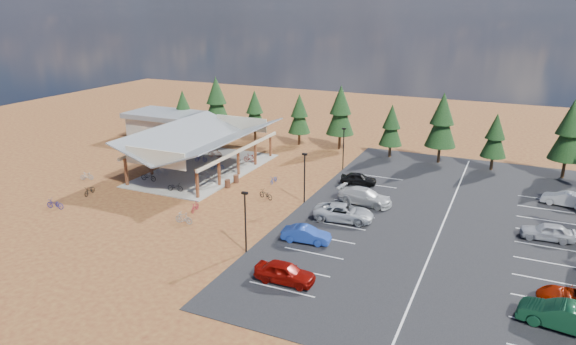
% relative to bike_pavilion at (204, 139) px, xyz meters
% --- Properties ---
extents(ground, '(140.00, 140.00, 0.00)m').
position_rel_bike_pavilion_xyz_m(ground, '(10.00, -7.00, -3.82)').
color(ground, '#602919').
rests_on(ground, ground).
extents(asphalt_lot, '(27.00, 44.00, 0.04)m').
position_rel_bike_pavilion_xyz_m(asphalt_lot, '(28.50, -4.00, -3.80)').
color(asphalt_lot, black).
rests_on(asphalt_lot, ground).
extents(concrete_pad, '(10.60, 18.60, 0.10)m').
position_rel_bike_pavilion_xyz_m(concrete_pad, '(0.00, 0.00, -3.77)').
color(concrete_pad, gray).
rests_on(concrete_pad, ground).
extents(bike_pavilion, '(11.65, 19.40, 4.97)m').
position_rel_bike_pavilion_xyz_m(bike_pavilion, '(0.00, 0.00, 0.00)').
color(bike_pavilion, maroon).
rests_on(bike_pavilion, concrete_pad).
extents(outbuilding, '(11.00, 7.00, 3.90)m').
position_rel_bike_pavilion_xyz_m(outbuilding, '(-14.00, 11.00, -1.80)').
color(outbuilding, '#ADA593').
rests_on(outbuilding, ground).
extents(lamp_post_0, '(0.50, 0.25, 5.14)m').
position_rel_bike_pavilion_xyz_m(lamp_post_0, '(15.00, -17.00, -0.85)').
color(lamp_post_0, black).
rests_on(lamp_post_0, ground).
extents(lamp_post_1, '(0.50, 0.25, 5.14)m').
position_rel_bike_pavilion_xyz_m(lamp_post_1, '(15.00, -5.00, -0.85)').
color(lamp_post_1, black).
rests_on(lamp_post_1, ground).
extents(lamp_post_2, '(0.50, 0.25, 5.14)m').
position_rel_bike_pavilion_xyz_m(lamp_post_2, '(15.00, 7.00, -0.85)').
color(lamp_post_2, black).
rests_on(lamp_post_2, ground).
extents(trash_bin_0, '(0.60, 0.60, 0.90)m').
position_rel_bike_pavilion_xyz_m(trash_bin_0, '(5.67, -4.28, -3.37)').
color(trash_bin_0, '#4F2C1C').
rests_on(trash_bin_0, ground).
extents(trash_bin_1, '(0.60, 0.60, 0.90)m').
position_rel_bike_pavilion_xyz_m(trash_bin_1, '(5.71, -2.50, -3.37)').
color(trash_bin_1, '#4F2C1C').
rests_on(trash_bin_1, ground).
extents(pine_0, '(2.89, 2.89, 6.74)m').
position_rel_bike_pavilion_xyz_m(pine_0, '(-13.13, 14.28, 0.29)').
color(pine_0, '#382314').
rests_on(pine_0, ground).
extents(pine_1, '(3.87, 3.87, 9.02)m').
position_rel_bike_pavilion_xyz_m(pine_1, '(-7.51, 14.93, 1.68)').
color(pine_1, '#382314').
rests_on(pine_1, ground).
extents(pine_2, '(3.18, 3.18, 7.41)m').
position_rel_bike_pavilion_xyz_m(pine_2, '(-1.12, 14.92, 0.70)').
color(pine_2, '#382314').
rests_on(pine_2, ground).
extents(pine_3, '(3.14, 3.14, 7.31)m').
position_rel_bike_pavilion_xyz_m(pine_3, '(5.60, 15.54, 0.63)').
color(pine_3, '#382314').
rests_on(pine_3, ground).
extents(pine_4, '(3.79, 3.79, 8.82)m').
position_rel_bike_pavilion_xyz_m(pine_4, '(11.56, 15.73, 1.56)').
color(pine_4, '#382314').
rests_on(pine_4, ground).
extents(pine_5, '(2.99, 2.99, 6.96)m').
position_rel_bike_pavilion_xyz_m(pine_5, '(18.84, 14.57, 0.42)').
color(pine_5, '#382314').
rests_on(pine_5, ground).
extents(pine_6, '(3.81, 3.81, 8.87)m').
position_rel_bike_pavilion_xyz_m(pine_6, '(25.01, 14.79, 1.60)').
color(pine_6, '#382314').
rests_on(pine_6, ground).
extents(pine_7, '(2.98, 2.98, 6.93)m').
position_rel_bike_pavilion_xyz_m(pine_7, '(31.29, 14.29, 0.40)').
color(pine_7, '#382314').
rests_on(pine_7, ground).
extents(pine_8, '(3.91, 3.91, 9.12)m').
position_rel_bike_pavilion_xyz_m(pine_8, '(38.94, 14.48, 1.75)').
color(pine_8, '#382314').
rests_on(pine_8, ground).
extents(bike_0, '(1.95, 0.77, 1.00)m').
position_rel_bike_pavilion_xyz_m(bike_0, '(-3.40, -6.28, -3.22)').
color(bike_0, black).
rests_on(bike_0, concrete_pad).
extents(bike_1, '(1.63, 0.69, 0.95)m').
position_rel_bike_pavilion_xyz_m(bike_1, '(-3.28, -4.00, -3.25)').
color(bike_1, gray).
rests_on(bike_1, concrete_pad).
extents(bike_2, '(1.67, 0.94, 0.83)m').
position_rel_bike_pavilion_xyz_m(bike_2, '(-2.31, 2.53, -3.31)').
color(bike_2, navy).
rests_on(bike_2, concrete_pad).
extents(bike_3, '(1.87, 0.91, 1.08)m').
position_rel_bike_pavilion_xyz_m(bike_3, '(-1.81, 5.04, -3.18)').
color(bike_3, maroon).
rests_on(bike_3, concrete_pad).
extents(bike_4, '(1.83, 0.86, 0.92)m').
position_rel_bike_pavilion_xyz_m(bike_4, '(1.36, -7.80, -3.26)').
color(bike_4, black).
rests_on(bike_4, concrete_pad).
extents(bike_5, '(1.53, 0.70, 0.88)m').
position_rel_bike_pavilion_xyz_m(bike_5, '(1.55, -2.73, -3.28)').
color(bike_5, gray).
rests_on(bike_5, concrete_pad).
extents(bike_6, '(1.77, 1.05, 0.88)m').
position_rel_bike_pavilion_xyz_m(bike_6, '(1.34, 0.55, -3.28)').
color(bike_6, navy).
rests_on(bike_6, concrete_pad).
extents(bike_7, '(1.77, 0.70, 1.04)m').
position_rel_bike_pavilion_xyz_m(bike_7, '(3.45, 4.93, -3.21)').
color(bike_7, maroon).
rests_on(bike_7, concrete_pad).
extents(bike_8, '(1.09, 1.97, 0.98)m').
position_rel_bike_pavilion_xyz_m(bike_8, '(-6.26, -12.19, -3.33)').
color(bike_8, black).
rests_on(bike_8, ground).
extents(bike_9, '(1.57, 0.97, 0.91)m').
position_rel_bike_pavilion_xyz_m(bike_9, '(-10.17, -8.68, -3.37)').
color(bike_9, gray).
rests_on(bike_9, ground).
extents(bike_10, '(1.96, 0.88, 1.00)m').
position_rel_bike_pavilion_xyz_m(bike_10, '(-6.38, -16.56, -3.33)').
color(bike_10, navy).
rests_on(bike_10, ground).
extents(bike_11, '(0.69, 1.66, 0.97)m').
position_rel_bike_pavilion_xyz_m(bike_11, '(6.36, -11.45, -3.34)').
color(bike_11, maroon).
rests_on(bike_11, ground).
extents(bike_13, '(1.81, 0.53, 1.08)m').
position_rel_bike_pavilion_xyz_m(bike_13, '(7.10, -14.33, -3.28)').
color(bike_13, gray).
rests_on(bike_13, ground).
extents(bike_14, '(0.57, 1.58, 0.82)m').
position_rel_bike_pavilion_xyz_m(bike_14, '(9.60, -0.86, -3.41)').
color(bike_14, navy).
rests_on(bike_14, ground).
extents(bike_16, '(1.93, 1.21, 0.96)m').
position_rel_bike_pavilion_xyz_m(bike_16, '(11.01, -5.63, -3.35)').
color(bike_16, black).
rests_on(bike_16, ground).
extents(car_0, '(4.44, 1.90, 1.50)m').
position_rel_bike_pavilion_xyz_m(car_0, '(19.79, -19.96, -3.04)').
color(car_0, maroon).
rests_on(car_0, asphalt_lot).
extents(car_1, '(4.21, 1.86, 1.34)m').
position_rel_bike_pavilion_xyz_m(car_1, '(18.66, -13.32, -3.11)').
color(car_1, '#1D3D9E').
rests_on(car_1, asphalt_lot).
extents(car_2, '(5.78, 3.31, 1.52)m').
position_rel_bike_pavilion_xyz_m(car_2, '(20.03, -7.69, -3.02)').
color(car_2, '#AEB2B7').
rests_on(car_2, asphalt_lot).
extents(car_3, '(5.68, 2.89, 1.58)m').
position_rel_bike_pavilion_xyz_m(car_3, '(20.66, -2.93, -2.99)').
color(car_3, silver).
rests_on(car_3, asphalt_lot).
extents(car_4, '(4.12, 2.21, 1.33)m').
position_rel_bike_pavilion_xyz_m(car_4, '(18.35, 2.48, -3.12)').
color(car_4, black).
rests_on(car_4, asphalt_lot).
extents(car_5, '(5.27, 2.48, 1.67)m').
position_rel_bike_pavilion_xyz_m(car_5, '(37.44, -17.96, -2.95)').
color(car_5, '#134428').
rests_on(car_5, asphalt_lot).
extents(car_8, '(4.37, 2.01, 1.45)m').
position_rel_bike_pavilion_xyz_m(car_8, '(36.91, -4.49, -3.06)').
color(car_8, '#AEAFB7').
rests_on(car_8, asphalt_lot).
extents(car_9, '(4.40, 2.17, 1.39)m').
position_rel_bike_pavilion_xyz_m(car_9, '(38.66, 4.78, -3.09)').
color(car_9, silver).
rests_on(car_9, asphalt_lot).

